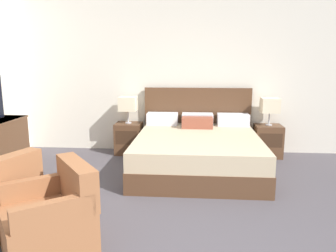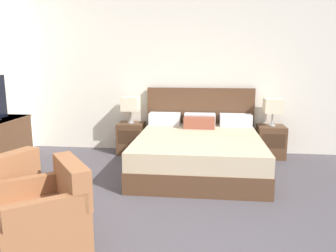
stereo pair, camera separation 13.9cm
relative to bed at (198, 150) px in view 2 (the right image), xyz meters
name	(u,v)px [view 2 (the right image)]	position (x,y,z in m)	size (l,w,h in m)	color
wall_back	(186,73)	(-0.26, 1.06, 1.10)	(7.00, 0.06, 2.80)	silver
bed	(198,150)	(0.00, 0.00, 0.00)	(1.88, 2.11, 1.15)	brown
nightstand_left	(131,138)	(-1.21, 0.76, -0.03)	(0.45, 0.41, 0.54)	brown
nightstand_right	(271,142)	(1.21, 0.76, -0.03)	(0.45, 0.41, 0.54)	brown
table_lamp_left	(131,104)	(-1.21, 0.76, 0.58)	(0.29, 0.29, 0.46)	#B7B7BC
table_lamp_right	(273,106)	(1.21, 0.76, 0.58)	(0.29, 0.29, 0.46)	#B7B7BC
armchair_companion	(47,218)	(-1.24, -2.33, -0.01)	(0.96, 0.96, 0.76)	#935B38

